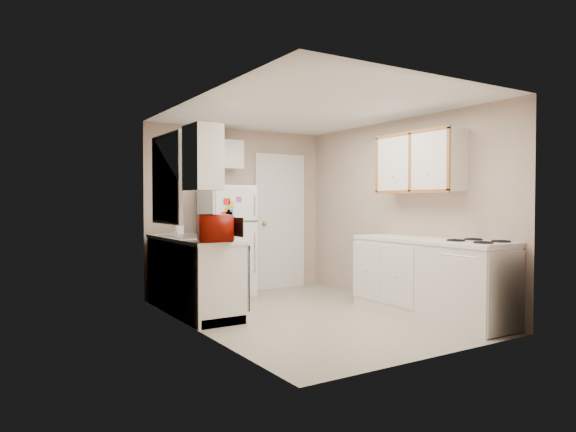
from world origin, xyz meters
TOP-DOWN VIEW (x-y plane):
  - floor at (0.00, 0.00)m, footprint 3.80×3.80m
  - ceiling at (0.00, 0.00)m, footprint 3.80×3.80m
  - wall_left at (-1.40, 0.00)m, footprint 3.80×3.80m
  - wall_right at (1.40, 0.00)m, footprint 3.80×3.80m
  - wall_back at (0.00, 1.90)m, footprint 2.80×2.80m
  - wall_front at (0.00, -1.90)m, footprint 2.80×2.80m
  - left_counter at (-1.10, 0.90)m, footprint 0.60×1.80m
  - dishwasher at (-0.81, 0.30)m, footprint 0.03×0.58m
  - sink at (-1.10, 1.05)m, footprint 0.54×0.74m
  - microwave at (-1.13, 0.17)m, footprint 0.58×0.43m
  - soap_bottle at (-1.07, 1.45)m, footprint 0.11×0.11m
  - window_blinds at (-1.36, 1.05)m, footprint 0.10×0.98m
  - upper_cabinet_left at (-1.25, 0.22)m, footprint 0.30×0.45m
  - refrigerator at (-0.36, 1.53)m, footprint 0.66×0.65m
  - cabinet_over_fridge at (-0.40, 1.75)m, footprint 0.70×0.30m
  - interior_door at (0.70, 1.86)m, footprint 0.86×0.06m
  - right_counter at (1.10, -0.80)m, footprint 0.60×2.00m
  - stove at (1.11, -1.46)m, footprint 0.58×0.71m
  - upper_cabinet_right at (1.25, -0.50)m, footprint 0.30×1.20m

SIDE VIEW (x-z plane):
  - floor at x=0.00m, z-range 0.00..0.00m
  - stove at x=1.11m, z-range 0.00..0.85m
  - left_counter at x=-1.10m, z-range 0.00..0.90m
  - right_counter at x=1.10m, z-range 0.00..0.90m
  - dishwasher at x=-0.81m, z-range 0.13..0.85m
  - refrigerator at x=-0.36m, z-range 0.00..1.55m
  - sink at x=-1.10m, z-range 0.78..0.94m
  - soap_bottle at x=-1.07m, z-range 0.89..1.11m
  - interior_door at x=0.70m, z-range -0.02..2.06m
  - microwave at x=-1.13m, z-range 0.88..1.22m
  - wall_left at x=-1.40m, z-range 1.20..1.20m
  - wall_right at x=1.40m, z-range 1.20..1.20m
  - wall_back at x=0.00m, z-range 1.20..1.20m
  - wall_front at x=0.00m, z-range 1.20..1.20m
  - window_blinds at x=-1.36m, z-range 1.06..2.14m
  - upper_cabinet_left at x=-1.25m, z-range 1.45..2.15m
  - upper_cabinet_right at x=1.25m, z-range 1.45..2.15m
  - cabinet_over_fridge at x=-0.40m, z-range 1.80..2.20m
  - ceiling at x=0.00m, z-range 2.40..2.40m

